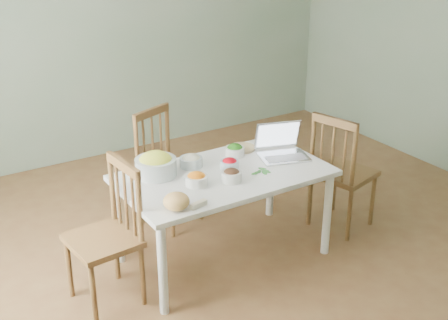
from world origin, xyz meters
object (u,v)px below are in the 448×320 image
chair_left (102,237)px  chair_right (344,170)px  laptop (285,143)px  dining_table (224,216)px  bread_boule (176,201)px  chair_far (170,169)px  bowl_squash (156,164)px

chair_left → chair_right: size_ratio=0.99×
chair_left → laptop: (1.47, 0.02, 0.33)m
dining_table → bread_boule: 0.74m
dining_table → chair_left: chair_left is taller
bread_boule → chair_far: bearing=65.2°
dining_table → chair_right: size_ratio=1.51×
chair_right → laptop: bearing=67.1°
chair_far → chair_right: chair_right is taller
dining_table → chair_right: bearing=-4.9°
chair_left → laptop: size_ratio=2.74×
chair_right → chair_far: bearing=41.1°
chair_left → chair_right: (2.02, -0.06, 0.01)m
dining_table → laptop: size_ratio=4.18×
chair_right → bread_boule: (-1.61, -0.21, 0.26)m
chair_left → bread_boule: bearing=51.8°
bowl_squash → chair_far: bearing=53.8°
chair_right → bowl_squash: bearing=63.4°
chair_far → bowl_squash: chair_far is taller
bread_boule → chair_right: bearing=7.4°
chair_far → chair_left: size_ratio=0.98×
bowl_squash → bread_boule: bearing=-102.4°
dining_table → chair_right: 1.09m
laptop → chair_left: bearing=-161.9°
dining_table → laptop: (0.52, -0.01, 0.47)m
chair_far → chair_right: size_ratio=0.97×
chair_left → bread_boule: size_ratio=5.79×
chair_left → bowl_squash: chair_left is taller
dining_table → laptop: 0.70m
dining_table → bowl_squash: bearing=152.3°
bread_boule → laptop: 1.10m
chair_left → chair_right: 2.02m
chair_left → bowl_squash: 0.65m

